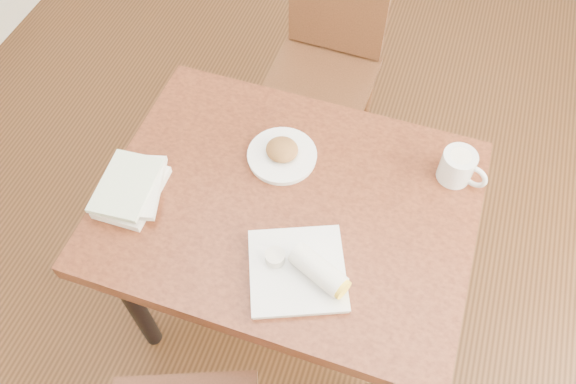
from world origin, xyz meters
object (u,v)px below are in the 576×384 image
(table, at_px, (288,217))
(chair_far, at_px, (327,55))
(plate_scone, at_px, (282,153))
(coffee_mug, at_px, (459,167))
(plate_burrito, at_px, (304,270))
(book_stack, at_px, (132,188))

(table, bearing_deg, chair_far, 97.84)
(plate_scone, bearing_deg, coffee_mug, 10.73)
(chair_far, xyz_separation_m, plate_scone, (0.05, -0.69, 0.22))
(chair_far, distance_m, plate_burrito, 1.10)
(plate_scone, relative_size, plate_burrito, 0.64)
(plate_burrito, xyz_separation_m, book_stack, (-0.56, 0.09, 0.00))
(book_stack, bearing_deg, table, 15.47)
(chair_far, bearing_deg, coffee_mug, -46.41)
(coffee_mug, bearing_deg, plate_burrito, -126.32)
(chair_far, bearing_deg, plate_scone, -86.15)
(coffee_mug, relative_size, book_stack, 0.58)
(plate_scone, distance_m, book_stack, 0.46)
(table, distance_m, plate_burrito, 0.27)
(plate_burrito, bearing_deg, coffee_mug, 53.68)
(coffee_mug, bearing_deg, book_stack, -157.64)
(table, height_order, book_stack, book_stack)
(table, height_order, plate_scone, plate_scone)
(plate_burrito, relative_size, book_stack, 1.32)
(coffee_mug, distance_m, book_stack, 0.97)
(coffee_mug, xyz_separation_m, book_stack, (-0.90, -0.37, -0.02))
(chair_far, height_order, plate_burrito, chair_far)
(plate_scone, height_order, plate_burrito, plate_burrito)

